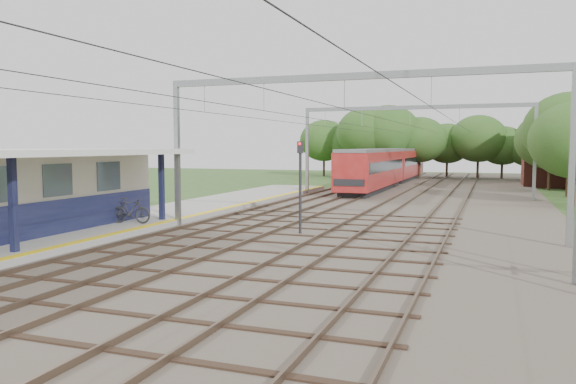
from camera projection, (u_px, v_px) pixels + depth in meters
The scene contains 11 objects.
ground at pixel (4, 339), 11.34m from camera, with size 160.00×160.00×0.00m, color #2D4C1E.
ballast_bed at pixel (410, 203), 38.06m from camera, with size 18.00×90.00×0.10m, color #473D33.
platform at pixel (122, 224), 27.00m from camera, with size 5.00×52.00×0.35m, color gray.
yellow_stripe at pixel (162, 222), 26.22m from camera, with size 0.45×52.00×0.01m, color yellow.
rail_tracks at pixel (374, 200), 38.90m from camera, with size 11.80×88.00×0.15m.
catenary_system at pixel (390, 119), 33.41m from camera, with size 17.22×88.00×7.00m.
tree_band at pixel (443, 137), 63.11m from camera, with size 31.72×30.88×8.82m.
house_far at pixel (568, 153), 54.29m from camera, with size 8.00×6.12×8.66m.
bicycle at pixel (130, 210), 25.92m from camera, with size 0.56×1.99×1.20m, color black.
train at pixel (390, 165), 56.26m from camera, with size 2.73×33.96×3.60m.
signal_post at pixel (300, 178), 24.38m from camera, with size 0.32×0.29×4.12m.
Camera 1 is at (9.21, -8.42, 3.90)m, focal length 35.00 mm.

